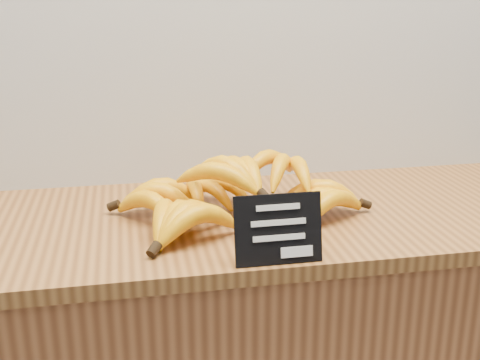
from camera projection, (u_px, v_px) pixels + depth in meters
counter_top at (236, 220)px, 1.27m from camera, size 1.49×0.54×0.03m
chalkboard_sign at (278, 229)px, 1.02m from camera, size 0.15×0.03×0.12m
banana_pile at (227, 194)px, 1.23m from camera, size 0.53×0.34×0.12m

